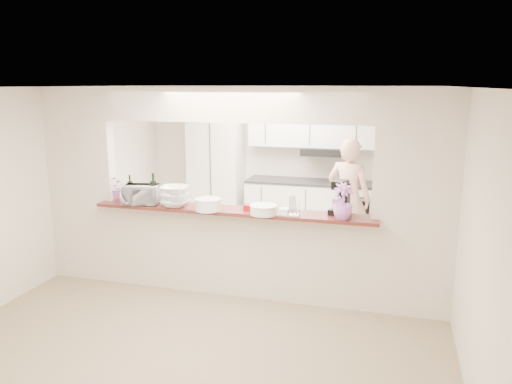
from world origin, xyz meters
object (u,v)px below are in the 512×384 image
at_px(refrigerator, 408,192).
at_px(stand_mixer, 341,199).
at_px(person, 349,199).
at_px(toaster_oven, 142,195).

distance_m(refrigerator, stand_mixer, 2.74).
bearing_deg(refrigerator, stand_mixer, -107.08).
height_order(stand_mixer, person, person).
relative_size(stand_mixer, person, 0.22).
bearing_deg(person, toaster_oven, 52.23).
distance_m(toaster_oven, stand_mixer, 2.41).
xyz_separation_m(refrigerator, toaster_oven, (-3.20, -2.75, 0.36)).
bearing_deg(toaster_oven, person, 23.42).
xyz_separation_m(toaster_oven, person, (2.35, 1.82, -0.32)).
bearing_deg(stand_mixer, refrigerator, 72.92).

